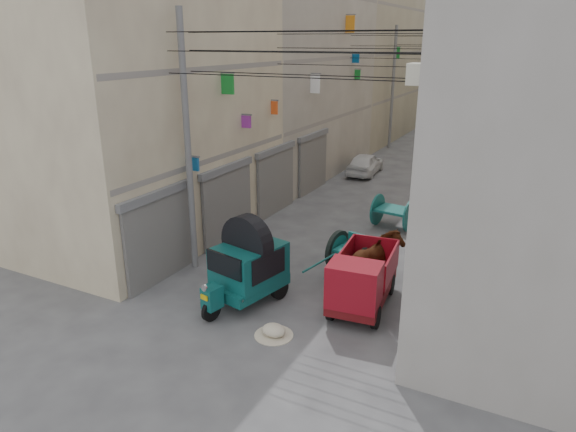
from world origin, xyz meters
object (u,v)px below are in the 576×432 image
Objects in this scene: mini_truck at (360,285)px; horse at (374,264)px; tonga_cart at (354,254)px; distant_car_white at (365,164)px; second_cart at (393,212)px; feed_sack at (274,330)px; auto_rickshaw at (248,264)px; distant_car_green at (448,131)px; distant_car_grey at (480,138)px.

horse reaches higher than mini_truck.
mini_truck is 1.38m from horse.
tonga_cart is 13.02m from distant_car_white.
horse reaches higher than second_cart.
tonga_cart reaches higher than feed_sack.
mini_truck reaches higher than distant_car_white.
mini_truck is 1.98× the size of second_cart.
auto_rickshaw is 0.91× the size of mini_truck.
second_cart is 2.60× the size of feed_sack.
feed_sack is at bearing -85.51° from tonga_cart.
second_cart is (1.95, 7.80, -0.48)m from auto_rickshaw.
auto_rickshaw is 28.39m from distant_car_green.
distant_car_white is 0.93× the size of distant_car_grey.
distant_car_white is at bearing 109.00° from auto_rickshaw.
feed_sack is at bearing -84.56° from second_cart.
distant_car_green is at bearing 101.78° from auto_rickshaw.
feed_sack is 0.14× the size of distant_car_green.
auto_rickshaw reaches higher than horse.
second_cart is at bearing -109.16° from distant_car_grey.
mini_truck is 0.91× the size of distant_car_white.
tonga_cart is at bearing -29.95° from horse.
mini_truck is at bearing 104.87° from distant_car_white.
feed_sack is at bearing 80.92° from horse.
second_cart reaches higher than distant_car_grey.
distant_car_green is (-2.88, 27.53, -0.18)m from mini_truck.
distant_car_grey is at bearing 96.00° from second_cart.
mini_truck reaches higher than distant_car_green.
distant_car_white is (-4.92, 14.69, -0.23)m from mini_truck.
distant_car_grey is at bearing 96.44° from auto_rickshaw.
mini_truck reaches higher than tonga_cart.
distant_car_grey is 0.84× the size of distant_car_green.
tonga_cart is 4.45m from feed_sack.
distant_car_green is (-1.37, 29.66, 0.49)m from feed_sack.
auto_rickshaw is 8.05m from second_cart.
auto_rickshaw is at bearing 99.27° from distant_car_green.
mini_truck is at bearing 27.71° from auto_rickshaw.
horse is 0.55× the size of distant_car_grey.
auto_rickshaw is 3.72m from horse.
horse is (2.97, 2.22, -0.28)m from auto_rickshaw.
mini_truck reaches higher than distant_car_grey.
second_cart is at bearing 87.34° from feed_sack.
distant_car_green is (2.04, 12.84, 0.05)m from distant_car_white.
tonga_cart is 2.49m from mini_truck.
distant_car_grey is at bearing 87.72° from feed_sack.
tonga_cart reaches higher than second_cart.
horse is 0.47× the size of distant_car_green.
second_cart is 0.46× the size of distant_car_white.
auto_rickshaw is at bearing -112.10° from tonga_cart.
horse reaches higher than tonga_cart.
tonga_cart is at bearing 108.41° from mini_truck.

